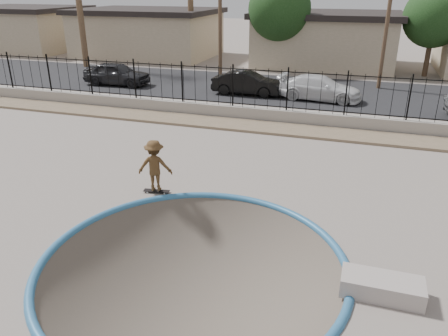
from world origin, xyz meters
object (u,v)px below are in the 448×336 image
skater (155,169)px  skateboard (157,191)px  car_b (247,83)px  car_c (320,88)px  car_a (117,73)px  concrete_ledge (382,287)px

skater → skateboard: 0.72m
skateboard → car_b: 13.00m
skater → car_c: bearing=-119.3°
skater → car_a: skater is taller
skateboard → car_c: car_c is taller
car_a → skater: bearing=-146.9°
skater → car_a: bearing=-70.2°
concrete_ledge → car_c: car_c is taller
concrete_ledge → car_a: bearing=134.1°
concrete_ledge → car_c: size_ratio=0.36×
skateboard → concrete_ledge: (6.39, -2.87, 0.14)m
car_b → car_c: size_ratio=0.88×
concrete_ledge → skateboard: bearing=155.8°
concrete_ledge → car_b: 17.35m
skater → concrete_ledge: skater is taller
skater → skateboard: bearing=-104.9°
skater → concrete_ledge: (6.39, -2.87, -0.58)m
skateboard → car_c: 13.40m
skateboard → car_c: (3.33, 12.96, 0.62)m
car_c → car_a: bearing=95.2°
concrete_ledge → car_b: (-7.07, 15.84, 0.48)m
concrete_ledge → car_a: size_ratio=0.39×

